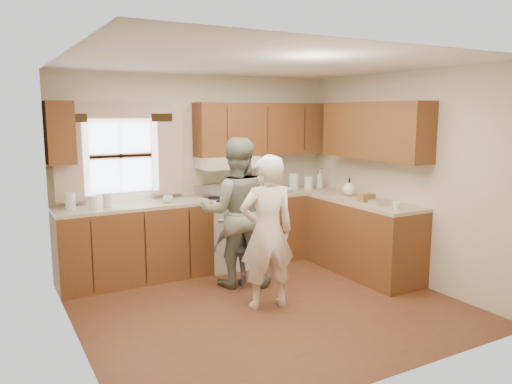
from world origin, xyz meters
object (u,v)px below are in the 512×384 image
woman_left (267,232)px  woman_right (236,212)px  stove (231,231)px  child (238,247)px

woman_left → woman_right: size_ratio=0.92×
stove → woman_left: size_ratio=0.67×
stove → woman_left: woman_left is taller
child → woman_left: bearing=100.1°
woman_right → child: (-0.03, -0.10, -0.39)m
woman_left → woman_right: (0.04, 0.78, 0.07)m
woman_left → woman_right: bearing=-82.6°
woman_left → child: 0.76m
stove → child: (-0.31, -0.80, 0.02)m
child → woman_right: bearing=-99.0°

